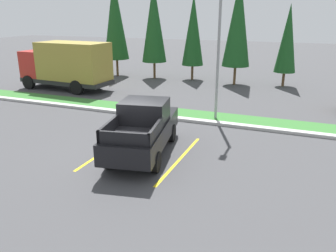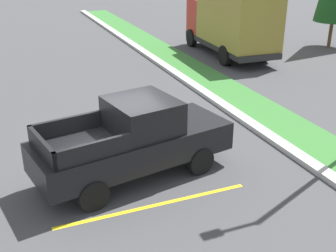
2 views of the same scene
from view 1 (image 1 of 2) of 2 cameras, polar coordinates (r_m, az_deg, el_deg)
ground_plane at (r=13.62m, az=-6.40°, el=-4.71°), size 120.00×120.00×0.00m
parking_line_near at (r=14.36m, az=-9.73°, el=-3.61°), size 0.12×4.80×0.01m
parking_line_far at (r=13.10m, az=2.00°, el=-5.55°), size 0.12×4.80×0.01m
curb_strip at (r=17.88m, az=1.11°, el=1.32°), size 56.00×0.40×0.15m
grass_median at (r=18.88m, az=2.29°, el=2.10°), size 56.00×1.80×0.06m
pickup_truck_main at (r=13.33m, az=-4.19°, el=-0.37°), size 2.84×5.48×2.10m
cargo_truck_distant at (r=25.87m, az=-16.61°, el=9.90°), size 6.91×2.78×3.40m
street_light at (r=17.28m, az=8.39°, el=13.72°), size 0.24×1.49×6.84m
cypress_tree_leftmost at (r=30.73m, az=-8.85°, el=17.38°), size 2.16×2.16×8.32m
cypress_tree_left_inner at (r=29.17m, az=-2.38°, el=17.01°), size 2.05×2.05×7.88m
cypress_tree_center at (r=28.60m, az=4.24°, el=15.68°), size 1.77×1.77×6.81m
cypress_tree_right_inner at (r=26.92m, az=11.64°, el=16.77°), size 2.09×2.09×8.04m
cypress_tree_rightmost at (r=27.25m, az=19.40°, el=13.65°), size 1.57×1.57×6.04m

